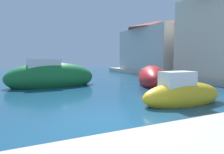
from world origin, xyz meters
TOP-DOWN VIEW (x-y plane):
  - ground at (0.00, 0.00)m, footprint 80.00×80.00m
  - quay_promenade at (4.32, -0.37)m, footprint 44.00×32.00m
  - moored_boat_1 at (3.82, 0.84)m, footprint 4.00×1.56m
  - moored_boat_5 at (6.57, 6.68)m, footprint 4.67×5.91m
  - moored_boat_7 at (-0.43, 8.85)m, footprint 6.09×2.51m
  - waterfront_building_annex at (13.00, 14.69)m, footprint 5.44×9.83m

SIDE VIEW (x-z plane):
  - ground at x=0.00m, z-range 0.00..0.00m
  - quay_promenade at x=4.32m, z-range 0.00..0.50m
  - moored_boat_1 at x=3.82m, z-range -0.43..1.26m
  - moored_boat_5 at x=6.57m, z-range -0.40..1.41m
  - moored_boat_7 at x=-0.43m, z-range -0.56..1.86m
  - waterfront_building_annex at x=13.00m, z-range 0.55..6.48m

